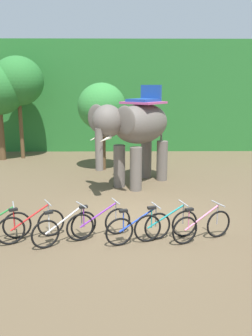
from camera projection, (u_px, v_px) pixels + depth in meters
name	position (u px, v px, depth m)	size (l,w,h in m)	color
ground_plane	(138.00, 220.00, 10.07)	(80.00, 80.00, 0.00)	brown
foliage_hedge	(129.00, 95.00, 22.70)	(36.00, 6.00, 6.24)	#28702D
tree_far_left	(18.00, 81.00, 17.72)	(2.57, 2.57, 5.21)	brown
tree_left	(102.00, 107.00, 15.51)	(2.13, 2.13, 3.88)	brown
elephant	(137.00, 128.00, 13.10)	(3.46, 3.89, 3.78)	#665E56
bike_red	(31.00, 226.00, 8.68)	(1.52, 0.89, 0.92)	black
bike_white	(65.00, 228.00, 8.52)	(1.46, 0.97, 0.92)	black
bike_purple	(99.00, 223.00, 8.84)	(1.60, 0.77, 0.92)	black
bike_blue	(139.00, 228.00, 8.55)	(1.63, 0.71, 0.92)	black
bike_teal	(166.00, 225.00, 8.74)	(1.65, 0.65, 0.92)	black
bike_pink	(202.00, 226.00, 8.66)	(1.59, 0.78, 0.92)	black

